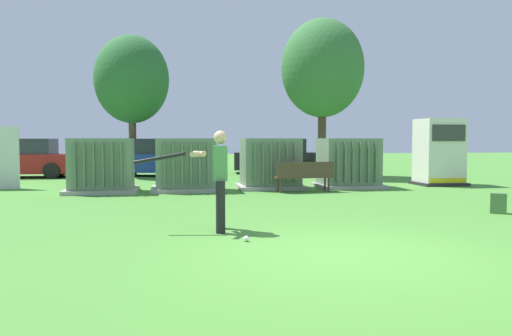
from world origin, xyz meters
TOP-DOWN VIEW (x-y plane):
  - ground_plane at (0.00, 0.00)m, footprint 96.00×96.00m
  - transformer_west at (-4.36, 8.88)m, footprint 2.10×1.70m
  - transformer_mid_west at (-1.86, 8.95)m, footprint 2.10×1.70m
  - transformer_mid_east at (0.85, 9.21)m, footprint 2.10×1.70m
  - transformer_east at (3.44, 9.08)m, footprint 2.10×1.70m
  - generator_enclosure at (6.90, 9.49)m, footprint 1.60×1.40m
  - park_bench at (1.64, 7.92)m, footprint 1.83×0.58m
  - batter at (-1.52, 1.99)m, footprint 1.61×0.72m
  - sports_ball at (-1.16, 1.00)m, footprint 0.09×0.09m
  - backpack at (4.61, 3.02)m, footprint 0.38×0.37m
  - tree_left at (-3.94, 15.49)m, footprint 3.15×3.15m
  - tree_center_left at (4.02, 13.91)m, footprint 3.49×3.49m
  - parked_car_leftmost at (-8.34, 15.58)m, footprint 4.25×2.02m
  - parked_car_left_of_center at (-3.05, 15.58)m, footprint 4.39×2.34m
  - parked_car_right_of_center at (2.73, 16.42)m, footprint 4.38×2.31m

SIDE VIEW (x-z plane):
  - ground_plane at x=0.00m, z-range 0.00..0.00m
  - sports_ball at x=-1.16m, z-range 0.00..0.09m
  - backpack at x=4.61m, z-range -0.01..0.43m
  - park_bench at x=1.64m, z-range 0.08..0.99m
  - parked_car_leftmost at x=-8.34m, z-range -0.06..1.56m
  - parked_car_left_of_center at x=-3.05m, z-range -0.06..1.56m
  - parked_car_right_of_center at x=2.73m, z-range -0.06..1.56m
  - transformer_west at x=-4.36m, z-range -0.02..1.60m
  - transformer_mid_west at x=-1.86m, z-range -0.02..1.60m
  - transformer_mid_east at x=0.85m, z-range -0.02..1.60m
  - transformer_east at x=3.44m, z-range -0.02..1.60m
  - batter at x=-1.52m, z-range 0.11..1.85m
  - generator_enclosure at x=6.90m, z-range -0.01..2.29m
  - tree_left at x=-3.94m, z-range 1.12..7.15m
  - tree_center_left at x=4.02m, z-range 1.24..7.90m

